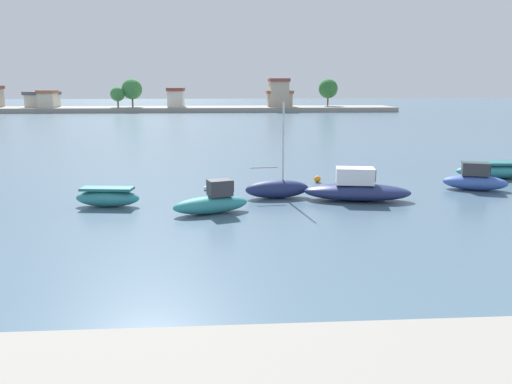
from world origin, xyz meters
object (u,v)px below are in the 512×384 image
object	(u,v)px
moored_boat_7	(475,180)
moored_boat_6	(357,189)
moored_boat_3	(108,197)
mooring_buoy_3	(317,179)
moored_boat_5	(277,188)
mooring_buoy_2	(206,188)
moored_boat_8	(497,170)
moored_boat_4	(213,202)

from	to	relation	value
moored_boat_7	moored_boat_6	bearing A→B (deg)	-143.55
moored_boat_3	mooring_buoy_3	xyz separation A→B (m)	(11.69, 5.51, -0.26)
moored_boat_3	moored_boat_7	size ratio (longest dim) A/B	0.88
moored_boat_5	mooring_buoy_3	xyz separation A→B (m)	(2.99, 4.17, -0.31)
moored_boat_7	mooring_buoy_2	bearing A→B (deg)	-162.88
moored_boat_3	moored_boat_6	bearing A→B (deg)	8.89
moored_boat_6	moored_boat_8	size ratio (longest dim) A/B	1.06
moored_boat_4	moored_boat_7	bearing A→B (deg)	-2.38
moored_boat_3	moored_boat_4	size ratio (longest dim) A/B	0.87
moored_boat_3	mooring_buoy_3	world-z (taller)	moored_boat_3
moored_boat_3	moored_boat_7	distance (m)	20.56
moored_boat_8	moored_boat_5	bearing A→B (deg)	-157.15
moored_boat_7	moored_boat_8	size ratio (longest dim) A/B	0.69
moored_boat_5	mooring_buoy_3	world-z (taller)	moored_boat_5
mooring_buoy_2	moored_boat_8	bearing A→B (deg)	7.87
moored_boat_4	mooring_buoy_3	distance (m)	9.66
moored_boat_3	moored_boat_8	bearing A→B (deg)	21.30
moored_boat_6	moored_boat_5	bearing A→B (deg)	177.73
moored_boat_5	moored_boat_6	world-z (taller)	moored_boat_5
mooring_buoy_3	moored_boat_5	bearing A→B (deg)	-125.70
mooring_buoy_2	moored_boat_3	bearing A→B (deg)	-143.45
moored_boat_4	moored_boat_5	bearing A→B (deg)	23.27
moored_boat_3	moored_boat_5	distance (m)	8.80
moored_boat_4	moored_boat_6	size ratio (longest dim) A/B	0.66
moored_boat_5	moored_boat_8	bearing A→B (deg)	11.41
mooring_buoy_2	mooring_buoy_3	size ratio (longest dim) A/B	0.61
moored_boat_4	mooring_buoy_3	world-z (taller)	moored_boat_4
moored_boat_3	moored_boat_7	bearing A→B (deg)	14.20
moored_boat_7	moored_boat_8	xyz separation A→B (m)	(3.30, 3.48, -0.07)
moored_boat_8	moored_boat_3	bearing A→B (deg)	-160.36
moored_boat_7	moored_boat_5	bearing A→B (deg)	-153.25
mooring_buoy_3	mooring_buoy_2	bearing A→B (deg)	-164.05
mooring_buoy_2	mooring_buoy_3	distance (m)	7.19
moored_boat_7	moored_boat_8	distance (m)	4.80
moored_boat_3	mooring_buoy_3	distance (m)	12.92
moored_boat_3	moored_boat_4	world-z (taller)	moored_boat_4
mooring_buoy_2	moored_boat_4	bearing A→B (deg)	-84.49
mooring_buoy_3	moored_boat_6	bearing A→B (deg)	-77.22
mooring_buoy_2	mooring_buoy_3	xyz separation A→B (m)	(6.92, 1.98, 0.08)
moored_boat_5	moored_boat_6	xyz separation A→B (m)	(4.14, -0.87, 0.07)
moored_boat_8	mooring_buoy_2	size ratio (longest dim) A/B	21.11
moored_boat_7	mooring_buoy_2	distance (m)	15.65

